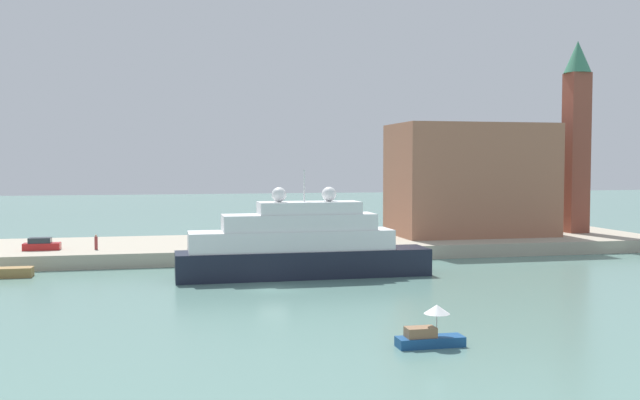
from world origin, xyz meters
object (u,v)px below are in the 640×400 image
Objects in this scene: large_yacht at (300,246)px; mooring_bollard at (226,247)px; person_figure at (96,243)px; work_barge at (6,273)px; harbor_building at (470,180)px; small_motorboat at (430,332)px; bell_tower at (576,129)px; parked_car at (41,245)px.

large_yacht is 38.97× the size of mooring_bollard.
person_figure is 14.73m from mooring_bollard.
large_yacht is at bearing -11.82° from work_barge.
work_barge is 3.00× the size of person_figure.
harbor_building is 12.31× the size of person_figure.
small_motorboat is 0.20× the size of harbor_building.
large_yacht is 1.21× the size of harbor_building.
work_barge is 0.19× the size of bell_tower.
mooring_bollard is (-34.21, -9.79, -7.22)m from harbor_building.
harbor_building is at bearing 6.12° from parked_car.
large_yacht is 0.95× the size of bell_tower.
mooring_bollard is at bearing 13.11° from work_barge.
work_barge is 0.24× the size of harbor_building.
parked_car is at bearing 150.52° from large_yacht.
person_figure is at bearing 145.64° from large_yacht.
harbor_building is 0.79× the size of bell_tower.
bell_tower is at bearing 11.46° from work_barge.
person_figure is at bearing 45.83° from work_barge.
bell_tower is (40.74, 49.20, 15.28)m from small_motorboat.
small_motorboat is at bearing -129.63° from bell_tower.
small_motorboat is 65.68m from bell_tower.
large_yacht is 25.32m from person_figure.
harbor_building is (27.72, 21.06, 6.08)m from large_yacht.
harbor_building is at bearing 37.23° from large_yacht.
work_barge is at bearing -168.54° from bell_tower.
work_barge is (-28.90, 6.05, -2.59)m from large_yacht.
mooring_bollard reaches higher than work_barge.
work_barge is 9.53m from parked_car.
large_yacht is 14.89× the size of person_figure.
harbor_building is at bearing 14.85° from work_barge.
large_yacht is 49.95m from bell_tower.
person_figure is at bearing 118.97° from small_motorboat.
bell_tower reaches higher than harbor_building.
work_barge is at bearing -166.89° from mooring_bollard.
parked_car reaches higher than mooring_bollard.
mooring_bollard is (-6.49, 11.27, -1.14)m from large_yacht.
large_yacht reaches higher than person_figure.
harbor_building is 5.28× the size of parked_car.
small_motorboat is 0.16× the size of bell_tower.
bell_tower is 6.73× the size of parked_car.
bell_tower is 66.18m from person_figure.
large_yacht is at bearing 95.56° from small_motorboat.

